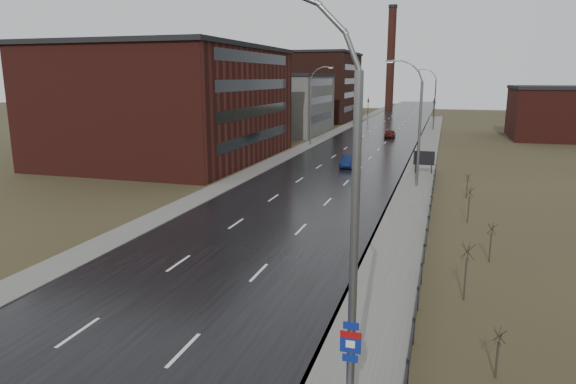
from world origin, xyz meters
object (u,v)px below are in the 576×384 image
Objects in this scene: streetlight_main at (343,220)px; billboard at (424,159)px; car_near at (348,162)px; car_far at (390,134)px.

billboard is (0.63, 40.53, -4.38)m from streetlight_main.
car_near is (-8.21, 2.05, -1.04)m from billboard.
billboard is at bearing -14.89° from car_near.
streetlight_main reaches higher than car_far.
billboard is 8.53m from car_near.
car_near is 0.96× the size of car_far.
streetlight_main reaches higher than car_near.
streetlight_main reaches higher than billboard.
streetlight_main is 3.07× the size of car_near.
billboard is at bearing 100.59° from car_far.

